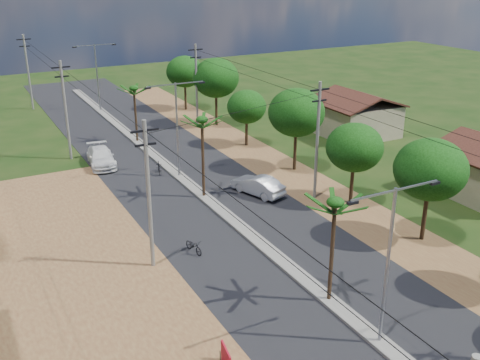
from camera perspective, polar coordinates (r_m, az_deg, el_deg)
name	(u,v)px	position (r m, az deg, el deg)	size (l,w,h in m)	color
ground	(379,343)	(28.63, 13.93, -15.80)	(160.00, 160.00, 0.00)	black
road	(234,222)	(39.17, -0.62, -4.32)	(12.00, 110.00, 0.04)	black
median	(215,206)	(41.58, -2.53, -2.64)	(1.00, 90.00, 0.18)	#605E56
dirt_lot_west	(23,343)	(29.71, -21.20, -15.17)	(18.00, 46.00, 0.04)	brown
dirt_shoulder_east	(333,200)	(43.38, 9.39, -1.97)	(5.00, 90.00, 0.03)	brown
house_east_far	(356,112)	(59.71, 11.67, 6.78)	(7.60, 7.50, 4.60)	gray
tree_east_c	(431,170)	(36.94, 18.79, 1.01)	(4.60, 4.60, 6.83)	black
tree_east_d	(355,148)	(41.69, 11.56, 3.25)	(4.20, 4.20, 6.13)	black
tree_east_e	(296,113)	(47.74, 5.76, 6.82)	(4.80, 4.80, 7.14)	black
tree_east_f	(247,107)	(54.46, 0.68, 7.45)	(3.80, 3.80, 5.52)	black
tree_east_g	(216,78)	(61.39, -2.47, 10.32)	(5.00, 5.00, 7.38)	black
tree_east_h	(185,72)	(68.56, -5.65, 10.90)	(4.40, 4.40, 6.52)	black
palm_median_near	(335,207)	(28.43, 9.63, -2.72)	(2.00, 2.00, 6.15)	black
palm_median_mid	(202,124)	(41.32, -3.87, 5.75)	(2.00, 2.00, 6.55)	black
palm_median_far	(134,91)	(56.04, -10.73, 8.92)	(2.00, 2.00, 5.85)	black
streetlight_near	(389,255)	(26.07, 14.86, -7.36)	(5.10, 0.18, 8.00)	gray
streetlight_mid	(177,122)	(46.06, -6.43, 5.87)	(5.10, 0.18, 8.00)	gray
streetlight_far	(97,72)	(69.38, -14.34, 10.59)	(5.10, 0.18, 8.00)	gray
utility_pole_w_b	(149,192)	(32.22, -9.27, -1.25)	(1.60, 0.24, 9.00)	#605E56
utility_pole_w_c	(65,108)	(52.62, -17.31, 6.96)	(1.60, 0.24, 9.00)	#605E56
utility_pole_w_d	(28,70)	(72.97, -20.74, 10.37)	(1.60, 0.24, 9.00)	#605E56
utility_pole_e_b	(317,138)	(41.94, 7.86, 4.20)	(1.60, 0.24, 9.00)	#605E56
utility_pole_e_c	(196,84)	(60.54, -4.45, 9.65)	(1.60, 0.24, 9.00)	#605E56
car_silver_mid	(258,186)	(43.48, 1.82, -0.59)	(1.57, 4.50, 1.48)	#A5A8AD
car_white_far	(101,157)	(51.20, -13.93, 2.24)	(2.13, 5.23, 1.52)	silver
moto_rider_west_a	(194,246)	(35.22, -4.71, -6.74)	(0.59, 1.69, 0.89)	black
moto_rider_west_b	(159,168)	(48.37, -8.24, 1.21)	(0.47, 1.68, 1.01)	black
roadside_sign	(226,359)	(26.11, -1.42, -17.71)	(0.31, 1.32, 1.10)	maroon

